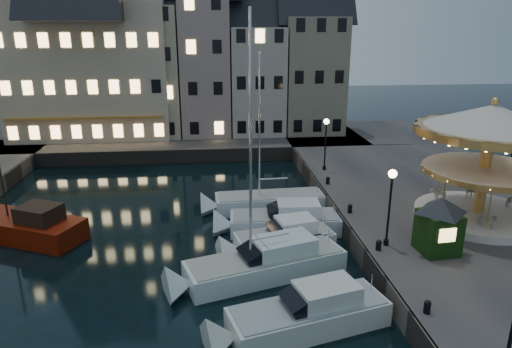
{
  "coord_description": "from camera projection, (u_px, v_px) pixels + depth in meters",
  "views": [
    {
      "loc": [
        -1.81,
        -19.99,
        12.22
      ],
      "look_at": [
        1.0,
        8.0,
        3.2
      ],
      "focal_mm": 32.0,
      "sensor_mm": 36.0,
      "label": 1
    }
  ],
  "objects": [
    {
      "name": "townhouse_nd",
      "position": [
        205.0,
        57.0,
        48.22
      ],
      "size": [
        5.5,
        8.0,
        15.8
      ],
      "color": "gray",
      "rests_on": "quay_north"
    },
    {
      "name": "townhouse_nc",
      "position": [
        150.0,
        62.0,
        47.83
      ],
      "size": [
        6.82,
        8.0,
        14.8
      ],
      "color": "tan",
      "rests_on": "quay_north"
    },
    {
      "name": "quay_east",
      "position": [
        458.0,
        215.0,
        29.66
      ],
      "size": [
        16.0,
        56.0,
        1.3
      ],
      "primitive_type": "cube",
      "color": "#474442",
      "rests_on": "ground"
    },
    {
      "name": "motorboat_e",
      "position": [
        278.0,
        222.0,
        28.56
      ],
      "size": [
        7.91,
        2.72,
        2.15
      ],
      "color": "silver",
      "rests_on": "ground"
    },
    {
      "name": "bollard_d",
      "position": [
        328.0,
        180.0,
        33.41
      ],
      "size": [
        0.3,
        0.3,
        0.57
      ],
      "color": "black",
      "rests_on": "quay_east"
    },
    {
      "name": "hotel_corner",
      "position": [
        90.0,
        53.0,
        46.96
      ],
      "size": [
        17.6,
        9.0,
        16.8
      ],
      "color": "#C6B394",
      "rests_on": "quay_north"
    },
    {
      "name": "motorboat_b",
      "position": [
        300.0,
        317.0,
        19.15
      ],
      "size": [
        7.91,
        4.08,
        2.15
      ],
      "color": "silver",
      "rests_on": "ground"
    },
    {
      "name": "motorboat_d",
      "position": [
        277.0,
        242.0,
        25.92
      ],
      "size": [
        6.67,
        3.36,
        2.15
      ],
      "color": "silver",
      "rests_on": "ground"
    },
    {
      "name": "townhouse_nb",
      "position": [
        91.0,
        68.0,
        47.41
      ],
      "size": [
        6.16,
        8.0,
        13.8
      ],
      "color": "slate",
      "rests_on": "quay_north"
    },
    {
      "name": "streetlamp_b",
      "position": [
        390.0,
        197.0,
        23.25
      ],
      "size": [
        0.44,
        0.44,
        4.17
      ],
      "color": "black",
      "rests_on": "quay_east"
    },
    {
      "name": "quay_north",
      "position": [
        153.0,
        142.0,
        48.42
      ],
      "size": [
        44.0,
        12.0,
        1.3
      ],
      "primitive_type": "cube",
      "color": "#474442",
      "rests_on": "ground"
    },
    {
      "name": "carousel",
      "position": [
        489.0,
        141.0,
        25.95
      ],
      "size": [
        8.32,
        8.32,
        7.28
      ],
      "color": "beige",
      "rests_on": "quay_east"
    },
    {
      "name": "quaywall_n",
      "position": [
        167.0,
        157.0,
        42.92
      ],
      "size": [
        48.0,
        0.15,
        1.3
      ],
      "primitive_type": "cube",
      "color": "#47423A",
      "rests_on": "ground"
    },
    {
      "name": "streetlamp_c",
      "position": [
        326.0,
        137.0,
        36.04
      ],
      "size": [
        0.44,
        0.44,
        4.17
      ],
      "color": "black",
      "rests_on": "quay_east"
    },
    {
      "name": "motorboat_f",
      "position": [
        262.0,
        203.0,
        31.97
      ],
      "size": [
        8.66,
        2.6,
        11.49
      ],
      "color": "silver",
      "rests_on": "ground"
    },
    {
      "name": "townhouse_na",
      "position": [
        37.0,
        73.0,
        47.04
      ],
      "size": [
        5.5,
        8.0,
        12.8
      ],
      "color": "gray",
      "rests_on": "quay_north"
    },
    {
      "name": "quaywall_e",
      "position": [
        337.0,
        219.0,
        28.9
      ],
      "size": [
        0.15,
        44.0,
        1.3
      ],
      "primitive_type": "cube",
      "color": "#47423A",
      "rests_on": "ground"
    },
    {
      "name": "streetlamp_d",
      "position": [
        512.0,
        155.0,
        30.96
      ],
      "size": [
        0.44,
        0.44,
        4.17
      ],
      "color": "black",
      "rests_on": "quay_east"
    },
    {
      "name": "townhouse_ne",
      "position": [
        256.0,
        71.0,
        49.2
      ],
      "size": [
        6.16,
        8.0,
        12.8
      ],
      "color": "#A9A18F",
      "rests_on": "quay_north"
    },
    {
      "name": "bollard_c",
      "position": [
        350.0,
        208.0,
        28.2
      ],
      "size": [
        0.3,
        0.3,
        0.57
      ],
      "color": "black",
      "rests_on": "quay_east"
    },
    {
      "name": "ground",
      "position": [
        252.0,
        284.0,
        22.85
      ],
      "size": [
        160.0,
        160.0,
        0.0
      ],
      "primitive_type": "plane",
      "color": "black",
      "rests_on": "ground"
    },
    {
      "name": "motorboat_c",
      "position": [
        259.0,
        265.0,
        23.27
      ],
      "size": [
        9.27,
        4.94,
        12.41
      ],
      "color": "silver",
      "rests_on": "ground"
    },
    {
      "name": "bollard_b",
      "position": [
        379.0,
        244.0,
        23.46
      ],
      "size": [
        0.3,
        0.3,
        0.57
      ],
      "color": "black",
      "rests_on": "quay_east"
    },
    {
      "name": "townhouse_nf",
      "position": [
        311.0,
        66.0,
        49.62
      ],
      "size": [
        6.82,
        8.0,
        13.8
      ],
      "color": "gray",
      "rests_on": "quay_north"
    },
    {
      "name": "bollard_a",
      "position": [
        427.0,
        306.0,
        18.25
      ],
      "size": [
        0.3,
        0.3,
        0.57
      ],
      "color": "black",
      "rests_on": "quay_east"
    },
    {
      "name": "ticket_kiosk",
      "position": [
        440.0,
        216.0,
        22.76
      ],
      "size": [
        2.85,
        2.85,
        3.34
      ],
      "color": "black",
      "rests_on": "quay_east"
    },
    {
      "name": "red_fishing_boat",
      "position": [
        25.0,
        227.0,
        27.66
      ],
      "size": [
        8.14,
        5.68,
        6.02
      ],
      "color": "#601204",
      "rests_on": "ground"
    }
  ]
}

